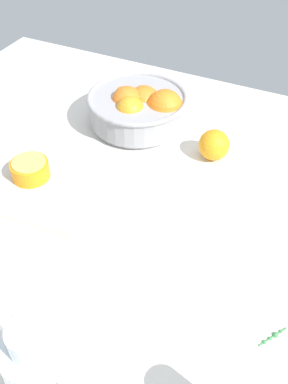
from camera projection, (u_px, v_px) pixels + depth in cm
name	position (u px, v px, depth cm)	size (l,w,h in cm)	color
ground_plane	(152.00, 208.00, 93.24)	(146.64, 108.89, 3.00)	silver
fruit_bowl	(139.00, 107.00, 109.77)	(24.73, 24.73, 10.83)	#99999E
juice_pitcher	(39.00, 368.00, 60.53)	(13.71, 9.21, 16.07)	white
cutting_board	(29.00, 178.00, 96.35)	(32.79, 23.51, 2.07)	beige
orange_half_0	(30.00, 169.00, 93.90)	(8.04, 8.04, 3.98)	orange
loose_orange_1	(214.00, 145.00, 100.93)	(7.11, 7.11, 7.11)	orange
herb_sprig_0	(273.00, 336.00, 69.99)	(3.44, 5.09, 0.99)	#398145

